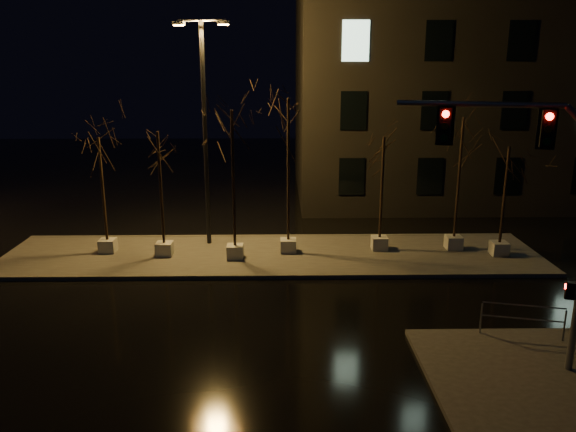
{
  "coord_description": "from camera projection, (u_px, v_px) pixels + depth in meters",
  "views": [
    {
      "loc": [
        0.29,
        -16.01,
        7.67
      ],
      "look_at": [
        0.59,
        2.07,
        2.8
      ],
      "focal_mm": 35.0,
      "sensor_mm": 36.0,
      "label": 1
    }
  ],
  "objects": [
    {
      "name": "ground",
      "position": [
        270.0,
        320.0,
        17.45
      ],
      "size": [
        90.0,
        90.0,
        0.0
      ],
      "primitive_type": "plane",
      "color": "black",
      "rests_on": "ground"
    },
    {
      "name": "median",
      "position": [
        272.0,
        255.0,
        23.22
      ],
      "size": [
        22.0,
        5.0,
        0.15
      ],
      "primitive_type": "cube",
      "color": "#3F3D38",
      "rests_on": "ground"
    },
    {
      "name": "sidewalk_corner",
      "position": [
        565.0,
        376.0,
        14.17
      ],
      "size": [
        7.0,
        5.0,
        0.15
      ],
      "primitive_type": "cube",
      "color": "#3F3D38",
      "rests_on": "ground"
    },
    {
      "name": "building",
      "position": [
        510.0,
        68.0,
        33.11
      ],
      "size": [
        25.0,
        12.0,
        15.0
      ],
      "primitive_type": "cube",
      "color": "black",
      "rests_on": "ground"
    },
    {
      "name": "tree_0",
      "position": [
        101.0,
        164.0,
        22.39
      ],
      "size": [
        1.8,
        1.8,
        4.9
      ],
      "color": "#ACABA1",
      "rests_on": "median"
    },
    {
      "name": "tree_1",
      "position": [
        159.0,
        160.0,
        21.93
      ],
      "size": [
        1.8,
        1.8,
        5.18
      ],
      "color": "#ACABA1",
      "rests_on": "median"
    },
    {
      "name": "tree_2",
      "position": [
        232.0,
        145.0,
        21.43
      ],
      "size": [
        1.8,
        1.8,
        6.05
      ],
      "color": "#ACABA1",
      "rests_on": "median"
    },
    {
      "name": "tree_3",
      "position": [
        288.0,
        134.0,
        22.1
      ],
      "size": [
        1.8,
        1.8,
        6.46
      ],
      "color": "#ACABA1",
      "rests_on": "median"
    },
    {
      "name": "tree_4",
      "position": [
        383.0,
        162.0,
        22.74
      ],
      "size": [
        1.8,
        1.8,
        4.88
      ],
      "color": "#ACABA1",
      "rests_on": "median"
    },
    {
      "name": "tree_5",
      "position": [
        461.0,
        148.0,
        22.68
      ],
      "size": [
        1.8,
        1.8,
        5.66
      ],
      "color": "#ACABA1",
      "rests_on": "median"
    },
    {
      "name": "tree_6",
      "position": [
        507.0,
        171.0,
        22.1
      ],
      "size": [
        1.8,
        1.8,
        4.59
      ],
      "color": "#ACABA1",
      "rests_on": "median"
    },
    {
      "name": "traffic_signal_mast",
      "position": [
        543.0,
        199.0,
        13.54
      ],
      "size": [
        5.2,
        1.88,
        6.68
      ],
      "rotation": [
        0.0,
        0.0,
        -0.33
      ],
      "color": "slate",
      "rests_on": "sidewalk_corner"
    },
    {
      "name": "streetlight_main",
      "position": [
        205.0,
        119.0,
        23.15
      ],
      "size": [
        2.31,
        0.71,
        9.28
      ],
      "rotation": [
        0.0,
        0.0,
        -0.2
      ],
      "color": "black",
      "rests_on": "median"
    },
    {
      "name": "guard_rail_a",
      "position": [
        523.0,
        316.0,
        15.91
      ],
      "size": [
        2.22,
        0.57,
        0.98
      ],
      "rotation": [
        0.0,
        0.0,
        -0.23
      ],
      "color": "slate",
      "rests_on": "sidewalk_corner"
    }
  ]
}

